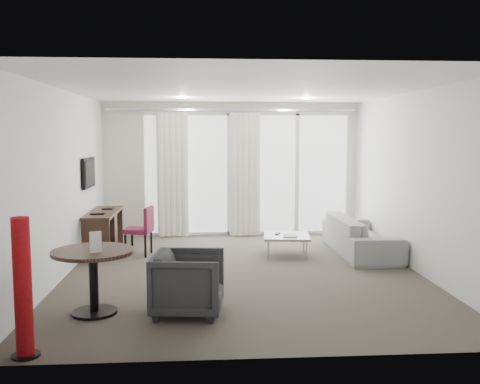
{
  "coord_description": "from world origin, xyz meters",
  "views": [
    {
      "loc": [
        -0.56,
        -7.52,
        1.97
      ],
      "look_at": [
        0.0,
        0.6,
        1.1
      ],
      "focal_mm": 40.0,
      "sensor_mm": 36.0,
      "label": 1
    }
  ],
  "objects": [
    {
      "name": "floor",
      "position": [
        0.0,
        0.0,
        0.0
      ],
      "size": [
        5.0,
        6.0,
        0.0
      ],
      "primitive_type": "cube",
      "color": "#463F37",
      "rests_on": "ground"
    },
    {
      "name": "downlight_a",
      "position": [
        -0.9,
        1.6,
        2.59
      ],
      "size": [
        0.12,
        0.12,
        0.02
      ],
      "primitive_type": "cylinder",
      "color": "#FFE0B2",
      "rests_on": "ceiling"
    },
    {
      "name": "curtain_track",
      "position": [
        0.0,
        2.82,
        2.45
      ],
      "size": [
        4.8,
        0.04,
        0.04
      ],
      "primitive_type": null,
      "color": "#B2B2B7",
      "rests_on": "ceiling"
    },
    {
      "name": "window_panel",
      "position": [
        0.3,
        2.98,
        1.2
      ],
      "size": [
        4.0,
        0.02,
        2.38
      ],
      "primitive_type": null,
      "color": "white",
      "rests_on": "ground"
    },
    {
      "name": "magazine",
      "position": [
        0.85,
        0.96,
        0.36
      ],
      "size": [
        0.25,
        0.3,
        0.02
      ],
      "primitive_type": null,
      "rotation": [
        0.0,
        0.0,
        -0.18
      ],
      "color": "gray",
      "rests_on": "coffee_table"
    },
    {
      "name": "rattan_chair_b",
      "position": [
        1.51,
        4.06,
        0.4
      ],
      "size": [
        0.64,
        0.64,
        0.81
      ],
      "primitive_type": null,
      "rotation": [
        0.0,
        0.0,
        -0.17
      ],
      "color": "brown",
      "rests_on": "terrace_slab"
    },
    {
      "name": "ceiling",
      "position": [
        0.0,
        0.0,
        2.6
      ],
      "size": [
        5.0,
        6.0,
        0.0
      ],
      "primitive_type": "cube",
      "color": "white",
      "rests_on": "ground"
    },
    {
      "name": "wall_front",
      "position": [
        0.0,
        -3.0,
        1.3
      ],
      "size": [
        5.0,
        0.0,
        2.6
      ],
      "primitive_type": "cube",
      "color": "silver",
      "rests_on": "ground"
    },
    {
      "name": "remote",
      "position": [
        0.66,
        1.16,
        0.36
      ],
      "size": [
        0.11,
        0.18,
        0.02
      ],
      "primitive_type": null,
      "rotation": [
        0.0,
        0.0,
        -0.38
      ],
      "color": "black",
      "rests_on": "coffee_table"
    },
    {
      "name": "red_lamp",
      "position": [
        -2.16,
        -2.81,
        0.63
      ],
      "size": [
        0.25,
        0.25,
        1.26
      ],
      "primitive_type": "cylinder",
      "rotation": [
        0.0,
        0.0,
        -0.01
      ],
      "color": "maroon",
      "rests_on": "floor"
    },
    {
      "name": "rattan_chair_a",
      "position": [
        1.12,
        4.23,
        0.41
      ],
      "size": [
        0.68,
        0.68,
        0.83
      ],
      "primitive_type": null,
      "rotation": [
        0.0,
        0.0,
        0.23
      ],
      "color": "brown",
      "rests_on": "terrace_slab"
    },
    {
      "name": "rattan_table",
      "position": [
        1.64,
        4.1,
        0.27
      ],
      "size": [
        0.71,
        0.71,
        0.54
      ],
      "primitive_type": null,
      "rotation": [
        0.0,
        0.0,
        -0.41
      ],
      "color": "brown",
      "rests_on": "terrace_slab"
    },
    {
      "name": "downlight_b",
      "position": [
        1.2,
        1.6,
        2.59
      ],
      "size": [
        0.12,
        0.12,
        0.02
      ],
      "primitive_type": "cylinder",
      "color": "#FFE0B2",
      "rests_on": "ceiling"
    },
    {
      "name": "curtain_left",
      "position": [
        -1.15,
        2.82,
        1.2
      ],
      "size": [
        0.6,
        0.2,
        2.38
      ],
      "primitive_type": null,
      "color": "silver",
      "rests_on": "ground"
    },
    {
      "name": "wall_right",
      "position": [
        2.5,
        0.0,
        1.3
      ],
      "size": [
        0.0,
        6.0,
        2.6
      ],
      "primitive_type": "cube",
      "color": "silver",
      "rests_on": "ground"
    },
    {
      "name": "balustrade",
      "position": [
        0.3,
        5.95,
        0.5
      ],
      "size": [
        5.5,
        0.06,
        1.05
      ],
      "primitive_type": null,
      "color": "#B2B2B7",
      "rests_on": "terrace_slab"
    },
    {
      "name": "desk",
      "position": [
        -2.25,
        1.55,
        0.34
      ],
      "size": [
        0.45,
        1.45,
        0.68
      ],
      "primitive_type": null,
      "color": "#312116",
      "rests_on": "floor"
    },
    {
      "name": "round_table",
      "position": [
        -1.78,
        -1.67,
        0.36
      ],
      "size": [
        1.16,
        1.16,
        0.72
      ],
      "primitive_type": null,
      "rotation": [
        0.0,
        0.0,
        0.37
      ],
      "color": "black",
      "rests_on": "floor"
    },
    {
      "name": "wall_left",
      "position": [
        -2.5,
        0.0,
        1.3
      ],
      "size": [
        0.0,
        6.0,
        2.6
      ],
      "primitive_type": "cube",
      "color": "silver",
      "rests_on": "ground"
    },
    {
      "name": "menu_card",
      "position": [
        -1.72,
        -1.8,
        0.72
      ],
      "size": [
        0.12,
        0.07,
        0.23
      ],
      "primitive_type": null,
      "rotation": [
        0.0,
        0.0,
        0.4
      ],
      "color": "white",
      "rests_on": "round_table"
    },
    {
      "name": "tub_armchair",
      "position": [
        -0.73,
        -1.76,
        0.35
      ],
      "size": [
        0.85,
        0.83,
        0.7
      ],
      "primitive_type": "imported",
      "rotation": [
        0.0,
        0.0,
        1.46
      ],
      "color": "#272729",
      "rests_on": "floor"
    },
    {
      "name": "curtain_right",
      "position": [
        0.25,
        2.82,
        1.2
      ],
      "size": [
        0.6,
        0.2,
        2.38
      ],
      "primitive_type": null,
      "color": "silver",
      "rests_on": "ground"
    },
    {
      "name": "coffee_table",
      "position": [
        0.8,
        1.05,
        0.17
      ],
      "size": [
        0.82,
        0.82,
        0.33
      ],
      "primitive_type": null,
      "rotation": [
        0.0,
        0.0,
        -0.12
      ],
      "color": "gray",
      "rests_on": "floor"
    },
    {
      "name": "terrace_slab",
      "position": [
        0.3,
        4.5,
        -0.06
      ],
      "size": [
        5.6,
        3.0,
        0.12
      ],
      "primitive_type": "cube",
      "color": "#4D4D50",
      "rests_on": "ground"
    },
    {
      "name": "desk_chair",
      "position": [
        -1.63,
        1.22,
        0.4
      ],
      "size": [
        0.51,
        0.49,
        0.81
      ],
      "primitive_type": null,
      "rotation": [
        0.0,
        0.0,
        -0.19
      ],
      "color": "maroon",
      "rests_on": "floor"
    },
    {
      "name": "tv",
      "position": [
        -2.46,
        1.45,
        1.35
      ],
      "size": [
        0.05,
        0.8,
        0.5
      ],
      "primitive_type": null,
      "color": "black",
      "rests_on": "wall_left"
    },
    {
      "name": "window_frame",
      "position": [
        0.3,
        2.97,
        1.2
      ],
      "size": [
        4.1,
        0.06,
        2.44
      ],
      "primitive_type": null,
      "color": "white",
      "rests_on": "ground"
    },
    {
      "name": "sofa",
      "position": [
        2.05,
        1.1,
        0.31
      ],
      "size": [
        0.83,
        2.11,
        0.62
      ],
      "primitive_type": "imported",
      "rotation": [
        0.0,
        0.0,
        1.57
      ],
      "color": "gray",
      "rests_on": "floor"
    }
  ]
}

